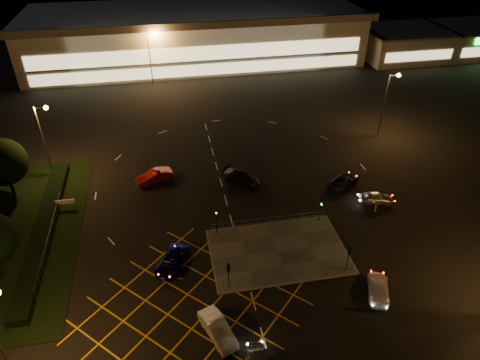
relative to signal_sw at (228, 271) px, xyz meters
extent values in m
plane|color=black|center=(4.00, 5.99, -2.37)|extent=(180.00, 180.00, 0.00)
cube|color=#4C4944|center=(6.00, 3.99, -2.31)|extent=(14.00, 9.00, 0.12)
cube|color=black|center=(-19.00, 11.99, -1.87)|extent=(2.00, 26.00, 1.00)
cube|color=beige|center=(4.00, 67.99, 2.63)|extent=(70.00, 25.00, 10.00)
cube|color=slate|center=(4.00, 67.99, 7.83)|extent=(72.00, 26.50, 0.60)
cube|color=#FFEAA5|center=(4.00, 55.44, 2.63)|extent=(66.00, 0.20, 3.00)
cube|color=#FFEAA5|center=(4.00, 55.44, -0.57)|extent=(66.00, 0.20, 2.20)
cube|color=beige|center=(50.00, 59.99, 0.63)|extent=(18.00, 14.00, 6.00)
cube|color=slate|center=(50.00, 59.99, 3.78)|extent=(18.80, 14.80, 0.40)
cube|color=#FFEAA5|center=(50.00, 52.94, 0.23)|extent=(15.30, 0.20, 2.00)
cube|color=beige|center=(66.00, 59.99, 0.63)|extent=(14.00, 14.00, 6.00)
cube|color=slate|center=(66.00, 59.99, 3.78)|extent=(14.80, 14.80, 0.40)
cylinder|color=slate|center=(-20.00, 23.99, 2.63)|extent=(0.20, 0.20, 10.00)
cylinder|color=slate|center=(-19.30, 23.99, 7.43)|extent=(1.40, 0.12, 0.12)
sphere|color=orange|center=(-18.60, 23.99, 7.38)|extent=(0.56, 0.56, 0.56)
cylinder|color=slate|center=(28.00, 25.99, 2.63)|extent=(0.20, 0.20, 10.00)
cylinder|color=slate|center=(28.70, 25.99, 7.43)|extent=(1.40, 0.12, 0.12)
sphere|color=orange|center=(29.40, 25.99, 7.38)|extent=(0.56, 0.56, 0.56)
cylinder|color=slate|center=(-6.00, 53.99, 2.63)|extent=(0.20, 0.20, 10.00)
cylinder|color=slate|center=(-5.30, 53.99, 7.43)|extent=(1.40, 0.12, 0.12)
sphere|color=orange|center=(-4.60, 53.99, 7.38)|extent=(0.56, 0.56, 0.56)
cylinder|color=slate|center=(34.00, 55.99, 2.63)|extent=(0.20, 0.20, 10.00)
cylinder|color=slate|center=(34.70, 55.99, 7.43)|extent=(1.40, 0.12, 0.12)
sphere|color=orange|center=(35.40, 55.99, 7.38)|extent=(0.56, 0.56, 0.56)
cylinder|color=black|center=(0.00, -0.01, -0.75)|extent=(0.10, 0.10, 3.00)
cube|color=black|center=(0.00, -0.01, 0.45)|extent=(0.28, 0.18, 0.90)
sphere|color=#19FF33|center=(0.00, 0.12, 0.45)|extent=(0.16, 0.16, 0.16)
cylinder|color=black|center=(12.00, -0.01, -0.75)|extent=(0.10, 0.10, 3.00)
cube|color=black|center=(12.00, -0.01, 0.45)|extent=(0.28, 0.18, 0.90)
sphere|color=#19FF33|center=(12.00, 0.12, 0.45)|extent=(0.16, 0.16, 0.16)
cylinder|color=black|center=(0.00, 7.99, -0.75)|extent=(0.10, 0.10, 3.00)
cube|color=black|center=(0.00, 7.99, 0.45)|extent=(0.28, 0.18, 0.90)
sphere|color=#FF0C0C|center=(0.00, 7.86, 0.45)|extent=(0.16, 0.16, 0.16)
cylinder|color=black|center=(12.00, 7.99, -0.75)|extent=(0.10, 0.10, 3.00)
cube|color=black|center=(12.00, 7.99, 0.45)|extent=(0.28, 0.18, 0.90)
sphere|color=#19FF33|center=(12.00, 7.86, 0.45)|extent=(0.16, 0.16, 0.16)
cylinder|color=black|center=(-24.00, 19.99, -0.93)|extent=(0.36, 0.36, 2.88)
sphere|color=black|center=(-24.00, 19.99, 2.59)|extent=(5.76, 5.76, 5.76)
imported|color=#BBBBBB|center=(-1.79, -4.99, -1.59)|extent=(3.18, 4.99, 1.55)
imported|color=#0F0C4B|center=(-5.16, 4.02, -1.68)|extent=(4.19, 5.43, 1.37)
imported|color=black|center=(4.65, 17.45, -1.62)|extent=(5.23, 5.05, 1.50)
imported|color=silver|center=(20.08, 10.12, -1.68)|extent=(4.32, 2.51, 1.38)
imported|color=maroon|center=(-6.52, 19.84, -1.57)|extent=(5.10, 3.26, 1.59)
imported|color=black|center=(17.58, 14.40, -1.70)|extent=(5.20, 4.50, 1.33)
imported|color=silver|center=(13.87, -3.29, -1.70)|extent=(3.51, 4.99, 1.34)
camera|label=1|loc=(-4.25, -27.95, 29.70)|focal=32.00mm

